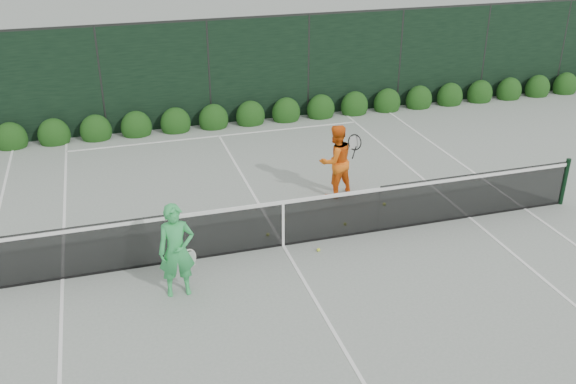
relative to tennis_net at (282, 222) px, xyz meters
name	(u,v)px	position (x,y,z in m)	size (l,w,h in m)	color
ground	(283,246)	(0.02, 0.00, -0.53)	(80.00, 80.00, 0.00)	gray
tennis_net	(282,222)	(0.00, 0.00, 0.00)	(12.90, 0.10, 1.07)	black
player_woman	(177,251)	(-2.14, -1.02, 0.31)	(0.66, 0.42, 1.68)	green
player_man	(336,161)	(1.80, 1.86, 0.31)	(0.95, 0.80, 1.67)	orange
court_lines	(283,245)	(0.02, 0.00, -0.53)	(11.03, 23.83, 0.01)	white
windscreen_fence	(334,245)	(0.02, -2.71, 0.98)	(32.00, 21.07, 3.06)	black
hedge_row	(214,120)	(0.02, 7.15, -0.30)	(31.66, 0.65, 0.94)	#15390F
tennis_balls	(300,229)	(0.53, 0.47, -0.50)	(4.47, 1.51, 0.07)	#D9EA34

